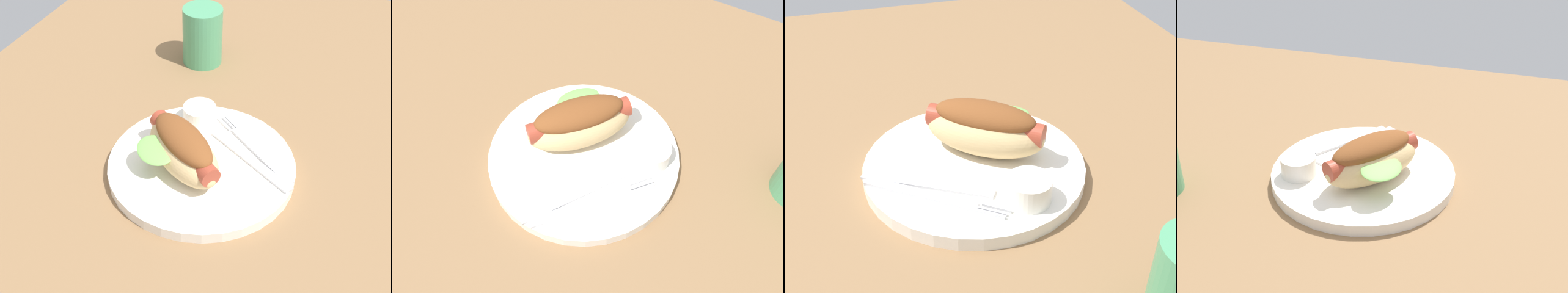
{
  "view_description": "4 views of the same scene",
  "coord_description": "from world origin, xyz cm",
  "views": [
    {
      "loc": [
        53.26,
        20.69,
        52.54
      ],
      "look_at": [
        2.09,
        -0.93,
        3.99
      ],
      "focal_mm": 50.97,
      "sensor_mm": 36.0,
      "label": 1
    },
    {
      "loc": [
        -14.77,
        25.58,
        44.16
      ],
      "look_at": [
        1.06,
        0.8,
        4.54
      ],
      "focal_mm": 36.1,
      "sensor_mm": 36.0,
      "label": 2
    },
    {
      "loc": [
        -46.54,
        13.29,
        38.33
      ],
      "look_at": [
        0.36,
        -0.18,
        4.94
      ],
      "focal_mm": 49.98,
      "sensor_mm": 36.0,
      "label": 3
    },
    {
      "loc": [
        22.12,
        -61.62,
        42.64
      ],
      "look_at": [
        4.09,
        -1.71,
        6.56
      ],
      "focal_mm": 50.69,
      "sensor_mm": 36.0,
      "label": 4
    }
  ],
  "objects": [
    {
      "name": "knife",
      "position": [
        -0.56,
        6.03,
        1.78
      ],
      "size": [
        8.53,
        13.68,
        0.36
      ],
      "primitive_type": "cube",
      "rotation": [
        0.0,
        0.0,
        4.2
      ],
      "color": "silver",
      "rests_on": "plate"
    },
    {
      "name": "hot_dog",
      "position": [
        4.08,
        -1.87,
        4.92
      ],
      "size": [
        13.72,
        15.29,
        6.34
      ],
      "rotation": [
        0.0,
        0.0,
        4.07
      ],
      "color": "#DBB77A",
      "rests_on": "plate"
    },
    {
      "name": "fork",
      "position": [
        -2.76,
        6.08,
        1.8
      ],
      "size": [
        10.51,
        13.69,
        0.4
      ],
      "rotation": [
        0.0,
        0.0,
        4.08
      ],
      "color": "silver",
      "rests_on": "plate"
    },
    {
      "name": "ground_plane",
      "position": [
        0.0,
        0.0,
        -0.9
      ],
      "size": [
        120.0,
        90.0,
        1.8
      ],
      "primitive_type": "cube",
      "color": "olive"
    },
    {
      "name": "sauce_ramekin",
      "position": [
        -5.84,
        -3.64,
        2.95
      ],
      "size": [
        4.81,
        4.81,
        2.71
      ],
      "primitive_type": "cylinder",
      "color": "white",
      "rests_on": "plate"
    },
    {
      "name": "plate",
      "position": [
        2.23,
        -0.47,
        0.8
      ],
      "size": [
        25.39,
        25.39,
        1.6
      ],
      "primitive_type": "cylinder",
      "color": "white",
      "rests_on": "ground_plane"
    }
  ]
}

